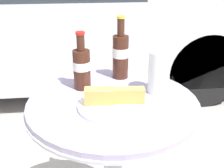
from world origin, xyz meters
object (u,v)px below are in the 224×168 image
bistro_table (113,145)px  lunch_plate_near (114,102)px  parked_car (45,18)px  drinking_glass (158,74)px  cola_bottle_left (120,54)px  cola_bottle_right (82,67)px

bistro_table → lunch_plate_near: bearing=-92.5°
parked_car → bistro_table: bearing=-77.4°
lunch_plate_near → parked_car: bearing=102.3°
drinking_glass → lunch_plate_near: bearing=-151.3°
lunch_plate_near → parked_car: parked_car is taller
drinking_glass → lunch_plate_near: drinking_glass is taller
cola_bottle_left → lunch_plate_near: (-0.06, -0.25, -0.08)m
bistro_table → parked_car: bearing=102.6°
bistro_table → cola_bottle_left: (0.05, 0.21, 0.30)m
bistro_table → drinking_glass: 0.32m
parked_car → cola_bottle_left: bearing=-74.4°
cola_bottle_left → bistro_table: bearing=-104.7°
bistro_table → cola_bottle_right: cola_bottle_right is taller
drinking_glass → parked_car: (-0.63, 2.00, -0.17)m
drinking_glass → lunch_plate_near: size_ratio=0.63×
lunch_plate_near → cola_bottle_left: bearing=77.4°
drinking_glass → parked_car: 2.10m
bistro_table → cola_bottle_left: cola_bottle_left is taller
cola_bottle_right → drinking_glass: bearing=-13.3°
cola_bottle_left → drinking_glass: 0.20m
lunch_plate_near → parked_car: (-0.46, 2.09, -0.12)m
lunch_plate_near → bistro_table: bearing=87.5°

